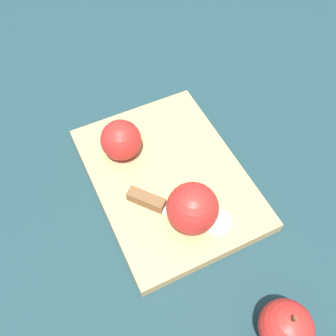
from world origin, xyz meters
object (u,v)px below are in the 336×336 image
apple_half_right (192,208)px  knife (152,202)px  apple_whole (286,327)px  apple_half_left (121,140)px

apple_half_right → knife: 0.08m
knife → apple_whole: apple_whole is taller
apple_half_left → apple_half_right: bearing=75.1°
apple_half_left → apple_whole: (0.40, 0.05, -0.02)m
apple_half_left → apple_half_right: apple_half_right is taller
knife → apple_whole: bearing=-21.8°
apple_half_right → apple_whole: size_ratio=0.95×
apple_half_right → apple_whole: apple_half_right is taller
apple_half_right → knife: apple_half_right is taller
knife → apple_whole: (0.27, 0.06, 0.01)m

